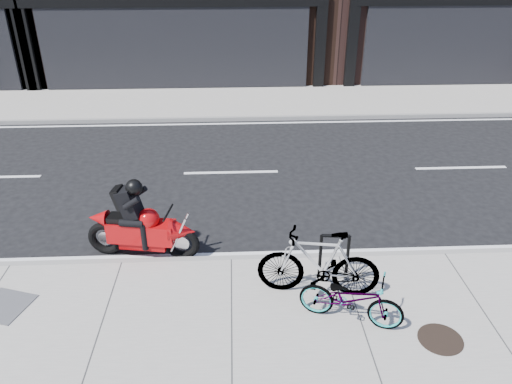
{
  "coord_description": "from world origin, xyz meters",
  "views": [
    {
      "loc": [
        0.1,
        -9.55,
        5.49
      ],
      "look_at": [
        0.51,
        -0.82,
        0.9
      ],
      "focal_mm": 35.0,
      "sensor_mm": 36.0,
      "label": 1
    }
  ],
  "objects_px": {
    "bike_rack": "(334,252)",
    "bicycle_rear": "(318,263)",
    "manhole_cover": "(440,339)",
    "bicycle_front": "(351,298)",
    "motorcycle": "(146,226)",
    "utility_grate": "(4,306)"
  },
  "relations": [
    {
      "from": "bike_rack",
      "to": "manhole_cover",
      "type": "xyz_separation_m",
      "value": [
        1.32,
        -1.57,
        -0.51
      ]
    },
    {
      "from": "bicycle_rear",
      "to": "motorcycle",
      "type": "relative_size",
      "value": 0.92
    },
    {
      "from": "bike_rack",
      "to": "motorcycle",
      "type": "relative_size",
      "value": 0.41
    },
    {
      "from": "manhole_cover",
      "to": "utility_grate",
      "type": "relative_size",
      "value": 0.88
    },
    {
      "from": "bike_rack",
      "to": "manhole_cover",
      "type": "height_order",
      "value": "bike_rack"
    },
    {
      "from": "bicycle_rear",
      "to": "manhole_cover",
      "type": "bearing_deg",
      "value": 64.07
    },
    {
      "from": "motorcycle",
      "to": "manhole_cover",
      "type": "bearing_deg",
      "value": -19.47
    },
    {
      "from": "bicycle_front",
      "to": "motorcycle",
      "type": "distance_m",
      "value": 3.96
    },
    {
      "from": "motorcycle",
      "to": "manhole_cover",
      "type": "height_order",
      "value": "motorcycle"
    },
    {
      "from": "bicycle_front",
      "to": "utility_grate",
      "type": "relative_size",
      "value": 2.13
    },
    {
      "from": "bike_rack",
      "to": "bicycle_rear",
      "type": "relative_size",
      "value": 0.44
    },
    {
      "from": "manhole_cover",
      "to": "utility_grate",
      "type": "height_order",
      "value": "same"
    },
    {
      "from": "bike_rack",
      "to": "bicycle_rear",
      "type": "distance_m",
      "value": 0.54
    },
    {
      "from": "bike_rack",
      "to": "motorcycle",
      "type": "bearing_deg",
      "value": 163.44
    },
    {
      "from": "motorcycle",
      "to": "utility_grate",
      "type": "distance_m",
      "value": 2.64
    },
    {
      "from": "manhole_cover",
      "to": "utility_grate",
      "type": "xyz_separation_m",
      "value": [
        -6.74,
        1.06,
        0.0
      ]
    },
    {
      "from": "bicycle_rear",
      "to": "motorcycle",
      "type": "bearing_deg",
      "value": -106.08
    },
    {
      "from": "bicycle_front",
      "to": "manhole_cover",
      "type": "height_order",
      "value": "bicycle_front"
    },
    {
      "from": "motorcycle",
      "to": "utility_grate",
      "type": "bearing_deg",
      "value": -135.04
    },
    {
      "from": "bicycle_rear",
      "to": "utility_grate",
      "type": "distance_m",
      "value": 5.11
    },
    {
      "from": "bike_rack",
      "to": "bicycle_front",
      "type": "xyz_separation_m",
      "value": [
        0.06,
        -1.09,
        -0.09
      ]
    },
    {
      "from": "bicycle_front",
      "to": "bicycle_rear",
      "type": "bearing_deg",
      "value": 52.01
    }
  ]
}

